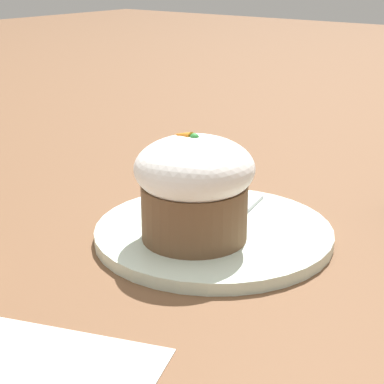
% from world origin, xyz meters
% --- Properties ---
extents(ground_plane, '(4.00, 4.00, 0.00)m').
position_xyz_m(ground_plane, '(0.00, 0.00, 0.00)').
color(ground_plane, brown).
extents(dessert_plate, '(0.21, 0.21, 0.01)m').
position_xyz_m(dessert_plate, '(0.00, 0.00, 0.01)').
color(dessert_plate, silver).
rests_on(dessert_plate, ground_plane).
extents(carrot_cake, '(0.10, 0.10, 0.09)m').
position_xyz_m(carrot_cake, '(0.00, 0.03, 0.06)').
color(carrot_cake, brown).
rests_on(carrot_cake, dessert_plate).
extents(spoon, '(0.05, 0.12, 0.01)m').
position_xyz_m(spoon, '(-0.01, -0.01, 0.01)').
color(spoon, '#B7B7BC').
rests_on(spoon, dessert_plate).
extents(paper_napkin, '(0.16, 0.15, 0.00)m').
position_xyz_m(paper_napkin, '(-0.04, 0.23, 0.00)').
color(paper_napkin, white).
rests_on(paper_napkin, ground_plane).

